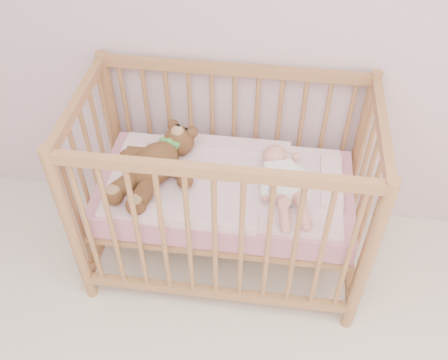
# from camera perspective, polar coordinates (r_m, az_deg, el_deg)

# --- Properties ---
(crib) EXTENTS (1.36, 0.76, 1.00)m
(crib) POSITION_cam_1_polar(r_m,az_deg,el_deg) (2.43, 0.16, -1.18)
(crib) COLOR #B6764D
(crib) RESTS_ON floor
(mattress) EXTENTS (1.22, 0.62, 0.13)m
(mattress) POSITION_cam_1_polar(r_m,az_deg,el_deg) (2.44, 0.15, -1.43)
(mattress) COLOR pink
(mattress) RESTS_ON crib
(blanket) EXTENTS (1.10, 0.58, 0.06)m
(blanket) POSITION_cam_1_polar(r_m,az_deg,el_deg) (2.38, 0.16, -0.18)
(blanket) COLOR #F8ABBD
(blanket) RESTS_ON mattress
(baby) EXTENTS (0.40, 0.58, 0.13)m
(baby) POSITION_cam_1_polar(r_m,az_deg,el_deg) (2.31, 6.70, 0.17)
(baby) COLOR white
(baby) RESTS_ON blanket
(teddy_bear) EXTENTS (0.62, 0.72, 0.17)m
(teddy_bear) POSITION_cam_1_polar(r_m,az_deg,el_deg) (2.36, -7.91, 1.69)
(teddy_bear) COLOR brown
(teddy_bear) RESTS_ON blanket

